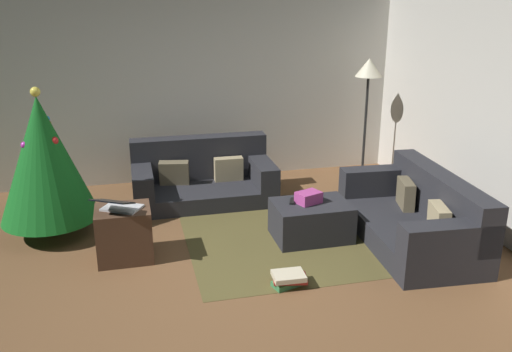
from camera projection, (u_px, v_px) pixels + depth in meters
name	position (u px, v px, depth m)	size (l,w,h in m)	color
ground_plane	(210.00, 291.00, 4.71)	(6.40, 6.40, 0.00)	brown
rear_partition	(170.00, 85.00, 7.18)	(6.40, 0.12, 2.60)	beige
couch_left	(202.00, 177.00, 6.76)	(1.72, 0.93, 0.74)	#26262B
couch_right	(417.00, 216.00, 5.57)	(1.02, 1.91, 0.72)	#26262B
ottoman	(311.00, 221.00, 5.67)	(0.79, 0.57, 0.39)	#26262B
gift_box	(309.00, 197.00, 5.61)	(0.25, 0.18, 0.12)	#B23F8C
tv_remote	(292.00, 201.00, 5.64)	(0.05, 0.16, 0.02)	black
christmas_tree	(44.00, 159.00, 5.55)	(1.01, 1.01, 1.59)	brown
side_table	(124.00, 234.00, 5.21)	(0.52, 0.44, 0.52)	#4C3323
laptop	(118.00, 205.00, 5.05)	(0.50, 0.51, 0.18)	silver
book_stack	(289.00, 279.00, 4.77)	(0.34, 0.26, 0.13)	#387A47
corner_lamp	(368.00, 77.00, 7.20)	(0.36, 0.36, 1.65)	black
area_rug	(311.00, 237.00, 5.74)	(2.60, 2.00, 0.01)	brown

